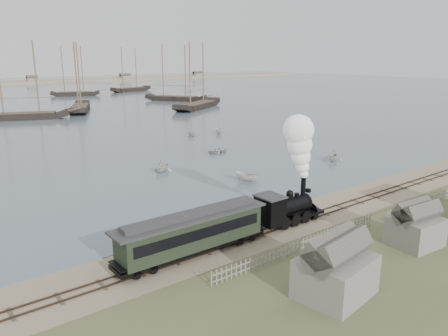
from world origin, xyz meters
TOP-DOWN VIEW (x-y plane):
  - ground at (0.00, 0.00)m, footprint 600.00×600.00m
  - rail_track at (0.00, -2.00)m, footprint 120.00×1.80m
  - picket_fence_west at (-6.50, -7.00)m, footprint 19.00×0.10m
  - picket_fence_east at (12.50, -7.50)m, footprint 15.00×0.10m
  - shed_left at (-10.00, -13.00)m, footprint 5.00×4.00m
  - shed_mid at (2.00, -12.00)m, footprint 4.00×3.50m
  - locomotive at (-1.97, -2.00)m, footprint 8.16×3.05m
  - passenger_coach at (-14.20, -2.00)m, footprint 13.62×2.63m
  - beached_dinghy at (-6.79, 1.06)m, footprint 3.48×4.17m
  - rowboat_1 at (-2.76, 22.76)m, footprint 3.98×4.18m
  - rowboat_2 at (3.18, 11.52)m, footprint 3.67×2.39m
  - rowboat_3 at (11.24, 27.95)m, footprint 3.07×4.07m
  - rowboat_4 at (21.63, 12.25)m, footprint 4.17×4.33m
  - rowboat_5 at (22.28, 42.65)m, footprint 3.50×2.46m
  - rowboat_7 at (16.27, 43.94)m, footprint 2.98×2.62m
  - schooner_2 at (-4.24, 90.58)m, footprint 22.49×12.35m
  - schooner_3 at (13.37, 98.46)m, footprint 13.81×22.34m
  - schooner_4 at (45.23, 83.57)m, footprint 25.07×18.48m
  - schooner_5 at (52.36, 108.13)m, footprint 17.30×21.94m
  - schooner_8 at (30.48, 150.57)m, footprint 19.51×11.18m
  - schooner_9 at (59.41, 158.83)m, footprint 21.28×9.39m

SIDE VIEW (x-z plane):
  - ground at x=0.00m, z-range 0.00..0.00m
  - picket_fence_west at x=-6.50m, z-range -0.60..0.60m
  - picket_fence_east at x=12.50m, z-range -0.60..0.60m
  - shed_left at x=-10.00m, z-range -2.05..2.05m
  - shed_mid at x=2.00m, z-range -1.80..1.80m
  - rail_track at x=0.00m, z-range -0.04..0.12m
  - beached_dinghy at x=-6.79m, z-range 0.00..0.74m
  - rowboat_3 at x=11.24m, z-range 0.06..0.86m
  - rowboat_5 at x=22.28m, z-range 0.06..1.33m
  - rowboat_2 at x=3.18m, z-range 0.06..1.39m
  - rowboat_7 at x=16.27m, z-range 0.06..1.55m
  - rowboat_1 at x=-2.76m, z-range 0.06..1.79m
  - rowboat_4 at x=21.63m, z-range 0.06..1.81m
  - passenger_coach at x=-14.20m, z-range 0.44..3.75m
  - locomotive at x=-1.97m, z-range -0.41..9.77m
  - schooner_2 at x=-4.24m, z-range 0.06..20.06m
  - schooner_3 at x=13.37m, z-range 0.06..20.06m
  - schooner_4 at x=45.23m, z-range 0.06..20.06m
  - schooner_5 at x=52.36m, z-range 0.06..20.06m
  - schooner_8 at x=30.48m, z-range 0.06..20.06m
  - schooner_9 at x=59.41m, z-range 0.06..20.06m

